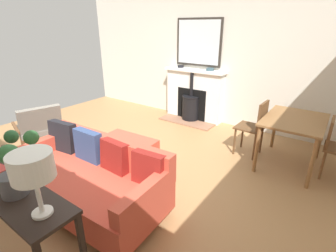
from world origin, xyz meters
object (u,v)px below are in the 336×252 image
armchair_accent (40,126)px  dining_chair_near_fireplace (256,124)px  ottoman (127,150)px  table_lamp_far_end (32,168)px  dining_table (294,125)px  console_table (7,193)px  mantel_bowl_far (210,69)px  dining_chair_by_back_wall (335,144)px  potted_plant (3,160)px  fireplace (193,98)px  sofa (90,178)px  mantel_bowl_near (181,66)px

armchair_accent → dining_chair_near_fireplace: 3.39m
ottoman → dining_chair_near_fireplace: dining_chair_near_fireplace is taller
ottoman → armchair_accent: size_ratio=1.05×
table_lamp_far_end → dining_chair_near_fireplace: table_lamp_far_end is taller
table_lamp_far_end → dining_table: (-3.08, 1.07, -0.46)m
ottoman → armchair_accent: 1.50m
console_table → dining_chair_near_fireplace: size_ratio=1.75×
table_lamp_far_end → dining_chair_near_fireplace: bearing=170.0°
mantel_bowl_far → ottoman: (2.31, -0.14, -0.89)m
dining_chair_near_fireplace → dining_chair_by_back_wall: bearing=90.1°
dining_table → potted_plant: bearing=-25.0°
mantel_bowl_far → console_table: bearing=2.2°
fireplace → sofa: size_ratio=0.73×
mantel_bowl_far → console_table: (4.01, 0.15, -0.49)m
fireplace → dining_chair_near_fireplace: fireplace is taller
console_table → dining_chair_by_back_wall: dining_chair_by_back_wall is taller
armchair_accent → mantel_bowl_far: bearing=151.5°
table_lamp_far_end → dining_chair_by_back_wall: (-3.08, 1.60, -0.60)m
armchair_accent → console_table: 2.07m
console_table → potted_plant: (0.03, 0.21, 0.41)m
fireplace → table_lamp_far_end: 4.17m
dining_chair_near_fireplace → mantel_bowl_near: bearing=-115.3°
potted_plant → armchair_accent: bearing=-122.6°
dining_chair_by_back_wall → fireplace: bearing=-108.6°
fireplace → console_table: size_ratio=0.86×
dining_chair_by_back_wall → armchair_accent: bearing=-64.0°
sofa → armchair_accent: 1.72m
console_table → dining_chair_near_fireplace: dining_chair_near_fireplace is taller
sofa → dining_chair_near_fireplace: bearing=153.1°
table_lamp_far_end → dining_chair_near_fireplace: (-3.07, 0.54, -0.56)m
mantel_bowl_near → sofa: (3.19, 0.85, -0.78)m
potted_plant → dining_chair_near_fireplace: size_ratio=0.69×
sofa → ottoman: (-0.88, -0.29, -0.10)m
dining_table → dining_chair_by_back_wall: bearing=89.9°
armchair_accent → dining_table: size_ratio=0.77×
sofa → dining_chair_near_fireplace: (-2.25, 1.14, 0.19)m
table_lamp_far_end → dining_chair_near_fireplace: size_ratio=0.53×
console_table → dining_chair_by_back_wall: size_ratio=1.90×
mantel_bowl_near → armchair_accent: bearing=-16.4°
mantel_bowl_near → dining_table: size_ratio=0.13×
mantel_bowl_far → table_lamp_far_end: (4.01, 0.74, -0.03)m
dining_table → ottoman: bearing=-54.8°
sofa → dining_chair_by_back_wall: bearing=135.7°
table_lamp_far_end → potted_plant: bearing=-85.9°
ottoman → console_table: size_ratio=0.54×
mantel_bowl_near → armchair_accent: (2.83, -0.83, -0.66)m
dining_table → console_table: bearing=-28.3°
fireplace → dining_chair_near_fireplace: 1.86m
armchair_accent → console_table: size_ratio=0.52×
sofa → table_lamp_far_end: table_lamp_far_end is taller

